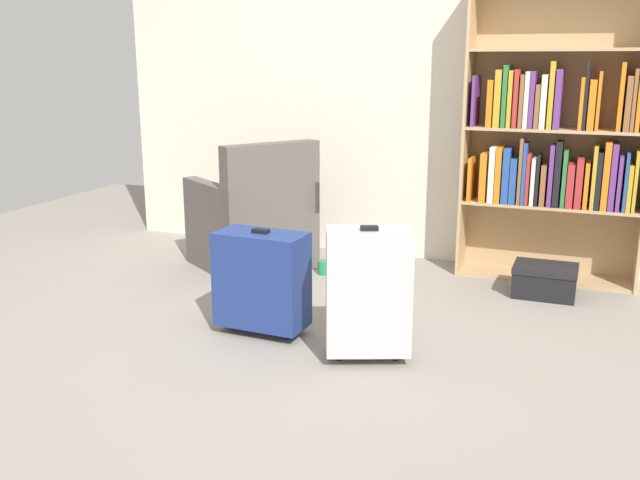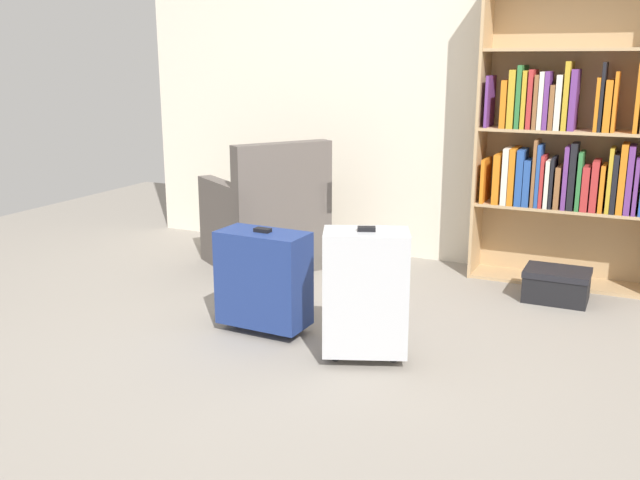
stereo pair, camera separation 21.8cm
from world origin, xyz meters
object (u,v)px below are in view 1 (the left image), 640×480
at_px(mug, 324,267).
at_px(suitcase_silver, 368,291).
at_px(bookshelf, 556,137).
at_px(suitcase_navy_blue, 262,279).
at_px(storage_box, 545,280).
at_px(armchair, 254,223).

xyz_separation_m(mug, suitcase_silver, (0.71, -1.24, 0.30)).
distance_m(bookshelf, suitcase_navy_blue, 2.18).
distance_m(bookshelf, suitcase_silver, 1.95).
bearing_deg(storage_box, bookshelf, 93.93).
distance_m(armchair, suitcase_navy_blue, 1.28).
xyz_separation_m(storage_box, suitcase_silver, (-0.73, -1.32, 0.25)).
height_order(mug, suitcase_navy_blue, suitcase_navy_blue).
bearing_deg(suitcase_navy_blue, suitcase_silver, -10.87).
bearing_deg(suitcase_silver, suitcase_navy_blue, 169.13).
bearing_deg(bookshelf, mug, -161.46).
relative_size(bookshelf, storage_box, 5.16).
xyz_separation_m(mug, storage_box, (1.44, 0.08, 0.06)).
xyz_separation_m(storage_box, suitcase_navy_blue, (-1.36, -1.20, 0.20)).
height_order(bookshelf, mug, bookshelf).
relative_size(bookshelf, armchair, 2.03).
xyz_separation_m(armchair, storage_box, (1.97, 0.08, -0.21)).
relative_size(mug, suitcase_silver, 0.18).
bearing_deg(storage_box, suitcase_silver, -119.02).
bearing_deg(mug, armchair, 179.63).
relative_size(bookshelf, mug, 16.43).
relative_size(armchair, suitcase_navy_blue, 1.69).
xyz_separation_m(bookshelf, armchair, (-1.95, -0.47, -0.63)).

